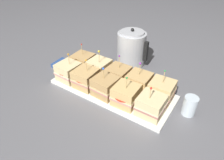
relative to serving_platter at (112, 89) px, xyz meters
The scene contains 15 objects.
ground_plane 0.01m from the serving_platter, ahead, with size 6.00×6.00×0.00m, color slate.
serving_platter is the anchor object (origin of this frame).
sandwich_front_far_left 0.27m from the serving_platter, 165.65° to the right, with size 0.12×0.12×0.16m.
sandwich_front_left 0.15m from the serving_platter, 154.02° to the right, with size 0.12×0.12×0.17m.
sandwich_front_center 0.08m from the serving_platter, 88.01° to the right, with size 0.12×0.12×0.16m.
sandwich_front_right 0.15m from the serving_platter, 27.61° to the right, with size 0.12×0.13×0.16m.
sandwich_front_far_right 0.27m from the serving_platter, 13.64° to the right, with size 0.12×0.12×0.15m.
sandwich_back_far_left 0.26m from the serving_platter, 166.66° to the left, with size 0.12×0.12×0.17m.
sandwich_back_left 0.15m from the serving_platter, 154.98° to the left, with size 0.12×0.12×0.17m.
sandwich_back_center 0.08m from the serving_platter, 88.26° to the left, with size 0.12×0.12×0.17m.
sandwich_back_right 0.15m from the serving_platter, 25.89° to the left, with size 0.12×0.12×0.17m.
sandwich_back_far_right 0.27m from the serving_platter, 14.24° to the left, with size 0.12×0.12×0.17m.
kettle_steel 0.33m from the serving_platter, 100.71° to the left, with size 0.20×0.18×0.24m.
drinking_glass 0.40m from the serving_platter, ahead, with size 0.06×0.06×0.10m.
napkin_stack 0.41m from the serving_platter, behind, with size 0.12×0.12×0.02m.
Camera 1 is at (0.48, -0.71, 0.68)m, focal length 32.00 mm.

